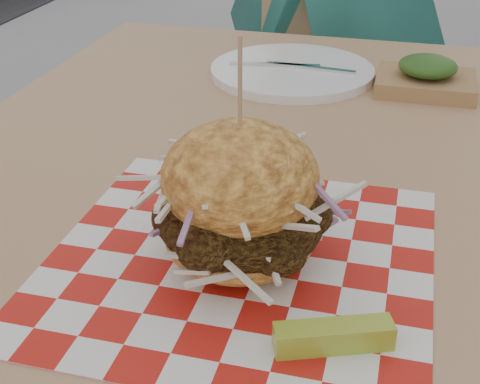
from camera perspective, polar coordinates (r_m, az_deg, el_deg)
The scene contains 7 objects.
patio_table at distance 0.84m, azimuth -0.27°, elevation -2.96°, with size 0.80×1.20×0.75m.
patio_chair at distance 1.77m, azimuth 7.50°, elevation 10.20°, with size 0.48×0.49×0.95m.
paper_liner at distance 0.64m, azimuth -0.00°, elevation -5.77°, with size 0.36×0.36×0.00m, color red.
sandwich at distance 0.61m, azimuth 0.00°, elevation -1.07°, with size 0.19×0.19×0.22m.
pickle_spear at distance 0.54m, azimuth 7.99°, elevation -12.10°, with size 0.10×0.02×0.02m, color #A1AF32.
place_setting at distance 1.12m, azimuth 4.48°, elevation 10.24°, with size 0.27×0.27×0.02m.
kraft_tray at distance 1.09m, azimuth 15.61°, elevation 9.44°, with size 0.15×0.12×0.06m.
Camera 1 is at (0.00, -0.50, 1.12)m, focal length 50.00 mm.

